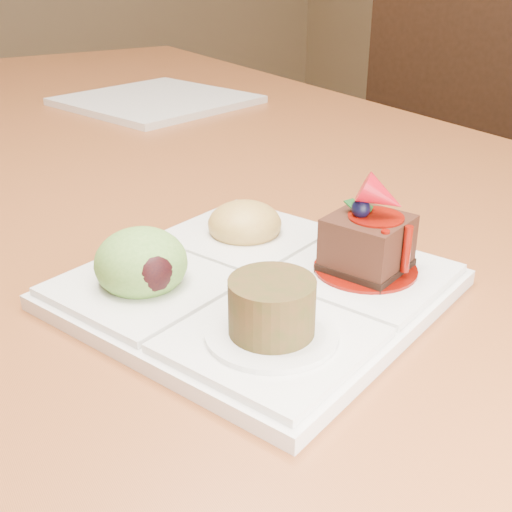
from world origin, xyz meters
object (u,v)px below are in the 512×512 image
chair_right (418,172)px  sampler_plate (251,273)px  second_plate (156,100)px  dining_table (111,186)px

chair_right → sampler_plate: (-0.88, -0.69, 0.26)m
chair_right → sampler_plate: size_ratio=2.80×
sampler_plate → second_plate: sampler_plate is taller
chair_right → sampler_plate: chair_right is taller
dining_table → sampler_plate: bearing=-96.6°
dining_table → chair_right: bearing=13.1°
dining_table → sampler_plate: 0.51m
chair_right → sampler_plate: 1.15m
chair_right → second_plate: (-0.66, 0.00, 0.24)m
second_plate → sampler_plate: bearing=-107.6°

